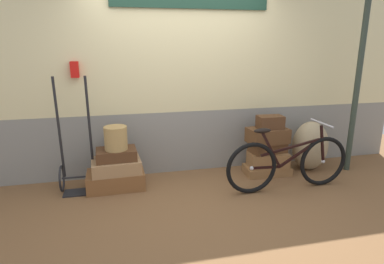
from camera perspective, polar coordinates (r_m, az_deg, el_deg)
name	(u,v)px	position (r m, az deg, el deg)	size (l,w,h in m)	color
ground	(193,195)	(4.25, 0.14, -10.72)	(8.86, 5.20, 0.06)	brown
station_building	(180,84)	(4.68, -2.12, 8.25)	(6.86, 0.74, 2.51)	gray
suitcase_0	(116,180)	(4.44, -12.94, -7.98)	(0.72, 0.44, 0.22)	brown
suitcase_1	(116,166)	(4.37, -12.87, -5.66)	(0.61, 0.43, 0.16)	#9E754C
suitcase_2	(116,154)	(4.33, -12.86, -3.75)	(0.50, 0.34, 0.14)	#4C2D19
suitcase_3	(267,170)	(4.90, 12.71, -6.34)	(0.63, 0.35, 0.12)	olive
suitcase_4	(268,159)	(4.84, 12.89, -4.61)	(0.54, 0.33, 0.21)	olive
suitcase_5	(268,147)	(4.81, 12.85, -2.50)	(0.49, 0.29, 0.15)	brown
suitcase_6	(268,135)	(4.73, 12.85, -0.58)	(0.54, 0.34, 0.20)	brown
suitcase_7	(270,122)	(4.68, 13.27, 1.65)	(0.35, 0.21, 0.18)	#4C2D19
wicker_basket	(116,138)	(4.25, -12.96, -1.03)	(0.29, 0.29, 0.30)	#A8844C
luggage_trolley	(78,167)	(4.43, -18.99, -5.68)	(0.44, 0.39, 1.45)	black
burlap_sack	(310,146)	(5.15, 19.59, -2.24)	(0.53, 0.45, 0.72)	#9E8966
bicycle	(288,163)	(4.37, 16.17, -5.15)	(1.66, 0.46, 0.86)	black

